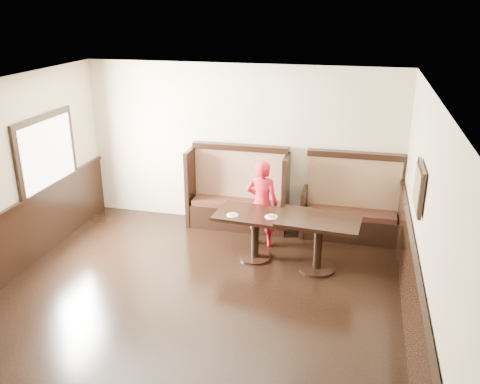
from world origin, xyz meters
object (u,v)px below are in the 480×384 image
(booth_main, at_px, (238,197))
(table_neighbor, at_px, (319,232))
(table_main, at_px, (255,224))
(child, at_px, (262,204))
(booth_neighbor, at_px, (352,210))

(booth_main, xyz_separation_m, table_neighbor, (1.51, -1.27, 0.09))
(booth_main, height_order, table_main, booth_main)
(booth_main, bearing_deg, table_neighbor, -39.94)
(table_neighbor, bearing_deg, child, 151.90)
(booth_main, bearing_deg, table_main, -64.51)
(booth_neighbor, distance_m, table_main, 1.81)
(table_main, distance_m, table_neighbor, 0.98)
(booth_main, relative_size, table_main, 1.42)
(booth_neighbor, xyz_separation_m, table_neighbor, (-0.44, -1.26, 0.13))
(booth_neighbor, height_order, child, booth_neighbor)
(table_neighbor, relative_size, child, 0.86)
(booth_neighbor, distance_m, child, 1.56)
(booth_main, xyz_separation_m, child, (0.55, -0.65, 0.19))
(table_main, relative_size, child, 0.86)
(booth_neighbor, relative_size, table_neighbor, 1.34)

